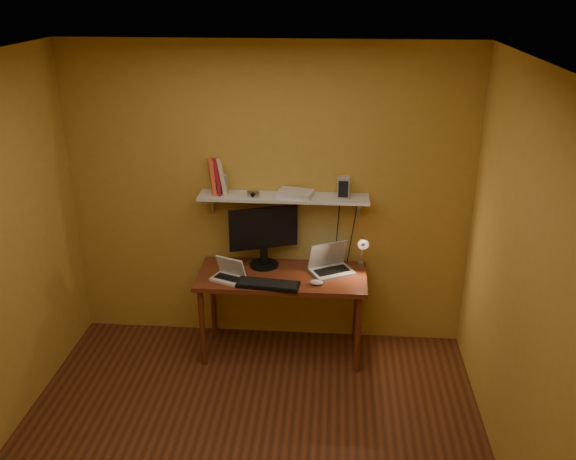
# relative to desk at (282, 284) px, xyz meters

# --- Properties ---
(room) EXTENTS (3.44, 3.24, 2.64)m
(room) POSITION_rel_desk_xyz_m (-0.14, -1.28, 0.64)
(room) COLOR #5E2E18
(room) RESTS_ON ground
(desk) EXTENTS (1.40, 0.60, 0.75)m
(desk) POSITION_rel_desk_xyz_m (0.00, 0.00, 0.00)
(desk) COLOR #642C17
(desk) RESTS_ON ground
(wall_shelf) EXTENTS (1.40, 0.25, 0.21)m
(wall_shelf) POSITION_rel_desk_xyz_m (-0.00, 0.19, 0.69)
(wall_shelf) COLOR silver
(wall_shelf) RESTS_ON room
(monitor) EXTENTS (0.56, 0.32, 0.53)m
(monitor) POSITION_rel_desk_xyz_m (-0.17, 0.16, 0.38)
(monitor) COLOR black
(monitor) RESTS_ON desk
(laptop) EXTENTS (0.41, 0.37, 0.25)m
(laptop) POSITION_rel_desk_xyz_m (0.40, 0.10, 0.15)
(laptop) COLOR #989BA0
(laptop) RESTS_ON desk
(netbook) EXTENTS (0.30, 0.26, 0.18)m
(netbook) POSITION_rel_desk_xyz_m (-0.42, -0.11, 0.14)
(netbook) COLOR silver
(netbook) RESTS_ON desk
(keyboard) EXTENTS (0.52, 0.22, 0.03)m
(keyboard) POSITION_rel_desk_xyz_m (-0.09, -0.21, 0.10)
(keyboard) COLOR black
(keyboard) RESTS_ON desk
(mouse) EXTENTS (0.12, 0.09, 0.04)m
(mouse) POSITION_rel_desk_xyz_m (0.30, -0.16, 0.11)
(mouse) COLOR silver
(mouse) RESTS_ON desk
(desk_lamp) EXTENTS (0.09, 0.23, 0.38)m
(desk_lamp) POSITION_rel_desk_xyz_m (0.66, 0.13, 0.29)
(desk_lamp) COLOR silver
(desk_lamp) RESTS_ON desk
(speaker_left) EXTENTS (0.11, 0.11, 0.16)m
(speaker_left) POSITION_rel_desk_xyz_m (-0.52, 0.19, 0.79)
(speaker_left) COLOR #989BA0
(speaker_left) RESTS_ON wall_shelf
(speaker_right) EXTENTS (0.10, 0.10, 0.17)m
(speaker_right) POSITION_rel_desk_xyz_m (0.49, 0.19, 0.80)
(speaker_right) COLOR #989BA0
(speaker_right) RESTS_ON wall_shelf
(books) EXTENTS (0.19, 0.20, 0.28)m
(books) POSITION_rel_desk_xyz_m (-0.55, 0.22, 0.85)
(books) COLOR #E85A35
(books) RESTS_ON wall_shelf
(shelf_camera) EXTENTS (0.10, 0.05, 0.06)m
(shelf_camera) POSITION_rel_desk_xyz_m (-0.24, 0.13, 0.74)
(shelf_camera) COLOR silver
(shelf_camera) RESTS_ON wall_shelf
(router) EXTENTS (0.31, 0.24, 0.05)m
(router) POSITION_rel_desk_xyz_m (0.10, 0.19, 0.73)
(router) COLOR silver
(router) RESTS_ON wall_shelf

